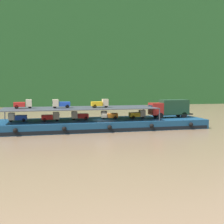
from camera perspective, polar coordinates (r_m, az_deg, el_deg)
name	(u,v)px	position (r m, az deg, el deg)	size (l,w,h in m)	color
ground_plane	(104,128)	(45.64, -1.73, -3.41)	(400.00, 400.00, 0.00)	#7F664C
hillside_far_bank	(69,46)	(117.33, -8.94, 13.29)	(126.01, 40.29, 41.34)	#235628
cargo_barge	(104,124)	(45.51, -1.72, -2.49)	(33.42, 9.03, 1.50)	navy
covered_lorry	(170,108)	(48.97, 11.82, 0.84)	(7.91, 2.49, 3.10)	maroon
cargo_rack	(80,108)	(44.64, -6.53, 0.80)	(24.22, 7.70, 2.00)	#383D47
mini_truck_lower_stern	(17,117)	(44.99, -18.95, -1.02)	(2.75, 1.22, 1.38)	#1E47B7
mini_truck_lower_aft	(51,117)	(44.30, -12.54, -0.95)	(2.79, 1.29, 1.38)	red
mini_truck_lower_mid	(80,116)	(45.22, -6.72, -0.73)	(2.75, 1.21, 1.38)	red
mini_truck_lower_fore	(109,115)	(45.76, -0.62, -0.62)	(2.79, 1.29, 1.38)	orange
mini_truck_lower_bow	(137,114)	(47.34, 5.28, -0.45)	(2.78, 1.28, 1.38)	gold
mini_truck_upper_stern	(23,104)	(45.05, -17.86, 1.58)	(2.79, 1.29, 1.38)	red
mini_truck_upper_mid	(61,104)	(44.42, -10.50, 1.70)	(2.77, 1.24, 1.38)	#1E47B7
mini_truck_upper_fore	(100,103)	(44.54, -2.47, 1.79)	(2.75, 1.22, 1.38)	gold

